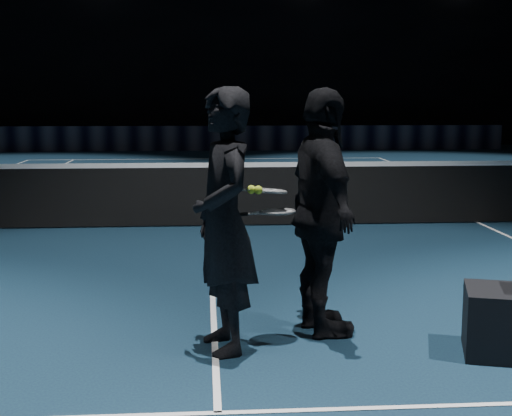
{
  "coord_description": "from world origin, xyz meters",
  "views": [
    {
      "loc": [
        -0.06,
        -10.47,
        1.89
      ],
      "look_at": [
        0.32,
        -5.13,
        1.06
      ],
      "focal_mm": 50.0,
      "sensor_mm": 36.0,
      "label": 1
    }
  ],
  "objects_px": {
    "player_b": "(322,213)",
    "tennis_balls": "(255,188)",
    "player_a": "(224,221)",
    "racket_upper": "(270,191)",
    "racket_lower": "(278,212)"
  },
  "relations": [
    {
      "from": "player_a",
      "to": "player_b",
      "type": "height_order",
      "value": "same"
    },
    {
      "from": "player_b",
      "to": "racket_upper",
      "type": "height_order",
      "value": "player_b"
    },
    {
      "from": "racket_upper",
      "to": "tennis_balls",
      "type": "relative_size",
      "value": 5.67
    },
    {
      "from": "tennis_balls",
      "to": "player_b",
      "type": "bearing_deg",
      "value": 21.27
    },
    {
      "from": "racket_upper",
      "to": "player_a",
      "type": "bearing_deg",
      "value": -178.29
    },
    {
      "from": "racket_upper",
      "to": "tennis_balls",
      "type": "bearing_deg",
      "value": -170.43
    },
    {
      "from": "player_b",
      "to": "racket_upper",
      "type": "bearing_deg",
      "value": 96.83
    },
    {
      "from": "player_a",
      "to": "tennis_balls",
      "type": "distance_m",
      "value": 0.35
    },
    {
      "from": "tennis_balls",
      "to": "racket_lower",
      "type": "bearing_deg",
      "value": 20.28
    },
    {
      "from": "player_b",
      "to": "racket_lower",
      "type": "bearing_deg",
      "value": 101.91
    },
    {
      "from": "player_b",
      "to": "racket_lower",
      "type": "height_order",
      "value": "player_b"
    },
    {
      "from": "player_b",
      "to": "tennis_balls",
      "type": "distance_m",
      "value": 0.64
    },
    {
      "from": "player_a",
      "to": "racket_upper",
      "type": "distance_m",
      "value": 0.45
    },
    {
      "from": "player_a",
      "to": "player_b",
      "type": "xyz_separation_m",
      "value": [
        0.79,
        0.31,
        0.0
      ]
    },
    {
      "from": "racket_lower",
      "to": "racket_upper",
      "type": "relative_size",
      "value": 1.0
    }
  ]
}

